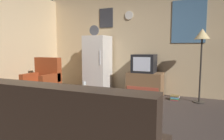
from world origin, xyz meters
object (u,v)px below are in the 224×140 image
at_px(standing_lamp, 202,40).
at_px(book_stack, 175,98).
at_px(tv_stand, 145,84).
at_px(armchair, 42,85).
at_px(crt_tv, 144,63).
at_px(coffee_table, 78,104).
at_px(mug_ceramic_white, 68,89).
at_px(mug_ceramic_tan, 86,88).
at_px(fridge, 98,64).
at_px(wine_glass, 84,85).

bearing_deg(standing_lamp, book_stack, 177.47).
xyz_separation_m(tv_stand, armchair, (-2.13, -1.21, 0.04)).
height_order(crt_tv, coffee_table, crt_tv).
xyz_separation_m(standing_lamp, mug_ceramic_white, (-2.13, -1.80, -0.88)).
bearing_deg(mug_ceramic_tan, standing_lamp, 40.80).
relative_size(fridge, armchair, 1.84).
distance_m(fridge, armchair, 1.50).
bearing_deg(wine_glass, tv_stand, 67.00).
bearing_deg(wine_glass, fridge, 109.38).
xyz_separation_m(mug_ceramic_tan, book_stack, (1.37, 1.64, -0.42)).
bearing_deg(tv_stand, standing_lamp, -5.26).
bearing_deg(armchair, tv_stand, 29.61).
height_order(wine_glass, mug_ceramic_tan, wine_glass).
height_order(coffee_table, armchair, armchair).
xyz_separation_m(fridge, standing_lamp, (2.52, -0.08, 0.60)).
distance_m(crt_tv, mug_ceramic_tan, 1.87).
distance_m(wine_glass, mug_ceramic_white, 0.30).
bearing_deg(wine_glass, mug_ceramic_white, -128.43).
bearing_deg(mug_ceramic_white, wine_glass, 51.57).
bearing_deg(tv_stand, crt_tv, -178.15).
distance_m(tv_stand, crt_tv, 0.52).
distance_m(fridge, tv_stand, 1.37).
bearing_deg(crt_tv, fridge, -178.34).
bearing_deg(fridge, wine_glass, -70.62).
bearing_deg(wine_glass, armchair, 161.68).
distance_m(armchair, book_stack, 3.07).
height_order(mug_ceramic_white, armchair, armchair).
height_order(fridge, coffee_table, fridge).
bearing_deg(standing_lamp, coffee_table, -138.12).
distance_m(standing_lamp, coffee_table, 2.88).
relative_size(mug_ceramic_white, mug_ceramic_tan, 1.00).
height_order(standing_lamp, mug_ceramic_tan, standing_lamp).
xyz_separation_m(standing_lamp, mug_ceramic_tan, (-1.88, -1.62, -0.88)).
height_order(armchair, book_stack, armchair).
height_order(standing_lamp, mug_ceramic_white, standing_lamp).
bearing_deg(fridge, mug_ceramic_tan, -69.26).
distance_m(fridge, coffee_table, 1.99).
distance_m(coffee_table, wine_glass, 0.35).
bearing_deg(mug_ceramic_white, coffee_table, 12.30).
relative_size(standing_lamp, book_stack, 7.48).
distance_m(coffee_table, book_stack, 2.30).
distance_m(mug_ceramic_tan, book_stack, 2.18).
relative_size(crt_tv, mug_ceramic_tan, 6.00).
bearing_deg(fridge, coffee_table, -73.12).
relative_size(coffee_table, mug_ceramic_white, 8.00).
height_order(standing_lamp, book_stack, standing_lamp).
bearing_deg(mug_ceramic_tan, wine_glass, 138.86).
distance_m(fridge, mug_ceramic_tan, 1.84).
bearing_deg(mug_ceramic_white, crt_tv, 65.57).
bearing_deg(wine_glass, standing_lamp, 38.81).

